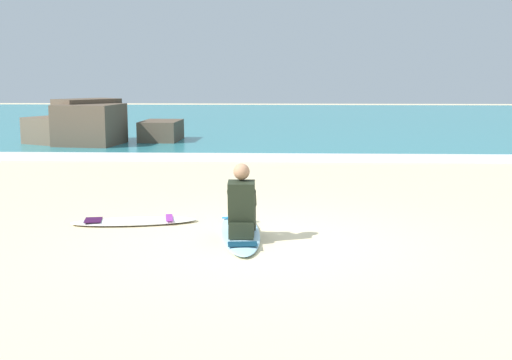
{
  "coord_description": "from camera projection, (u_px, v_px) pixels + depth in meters",
  "views": [
    {
      "loc": [
        0.25,
        -8.2,
        2.15
      ],
      "look_at": [
        -0.17,
        1.65,
        0.55
      ],
      "focal_mm": 46.11,
      "sensor_mm": 36.0,
      "label": 1
    }
  ],
  "objects": [
    {
      "name": "surfboard_spare_near",
      "position": [
        134.0,
        221.0,
        9.52
      ],
      "size": [
        1.87,
        0.85,
        0.08
      ],
      "color": "white",
      "rests_on": "ground"
    },
    {
      "name": "rock_outcrop_distant",
      "position": [
        93.0,
        127.0,
        19.61
      ],
      "size": [
        4.56,
        3.13,
        1.4
      ],
      "color": "brown",
      "rests_on": "ground"
    },
    {
      "name": "sea",
      "position": [
        278.0,
        120.0,
        30.12
      ],
      "size": [
        80.0,
        28.0,
        0.1
      ],
      "primitive_type": "cube",
      "color": "teal",
      "rests_on": "ground"
    },
    {
      "name": "surfer_seated",
      "position": [
        242.0,
        208.0,
        8.49
      ],
      "size": [
        0.37,
        0.7,
        0.95
      ],
      "color": "black",
      "rests_on": "surfboard_main"
    },
    {
      "name": "surfboard_main",
      "position": [
        240.0,
        232.0,
        8.89
      ],
      "size": [
        0.78,
        2.56,
        0.08
      ],
      "color": "#9ED1E5",
      "rests_on": "ground"
    },
    {
      "name": "ground_plane",
      "position": [
        264.0,
        243.0,
        8.44
      ],
      "size": [
        80.0,
        80.0,
        0.0
      ],
      "primitive_type": "plane",
      "color": "beige"
    },
    {
      "name": "breaking_foam",
      "position": [
        274.0,
        158.0,
        16.61
      ],
      "size": [
        80.0,
        0.9,
        0.11
      ],
      "primitive_type": "cube",
      "color": "white",
      "rests_on": "ground"
    }
  ]
}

